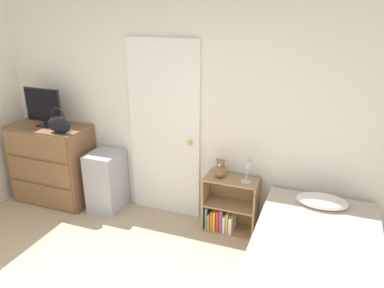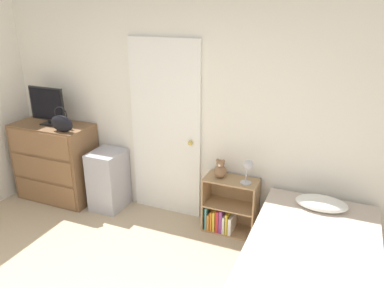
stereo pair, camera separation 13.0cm
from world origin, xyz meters
The scene contains 10 objects.
wall_back centered at (0.00, 2.28, 1.27)m, with size 10.00×0.06×2.55m.
door_closed centered at (-0.13, 2.23, 1.04)m, with size 0.87×0.09×2.09m.
dresser centered at (-1.60, 1.98, 0.50)m, with size 1.00×0.52×1.01m.
tv centered at (-1.62, 1.98, 1.25)m, with size 0.51×0.16×0.47m.
handbag centered at (-1.27, 1.81, 1.11)m, with size 0.31×0.11×0.30m.
storage_bin centered at (-0.83, 2.02, 0.37)m, with size 0.37×0.43×0.74m.
bookshelf centered at (0.69, 2.09, 0.25)m, with size 0.59×0.29×0.64m.
teddy_bear centered at (0.59, 2.09, 0.73)m, with size 0.14×0.14×0.22m.
desk_lamp centered at (0.91, 2.04, 0.83)m, with size 0.13×0.13×0.27m.
bed centered at (1.66, 1.29, 0.29)m, with size 1.08×1.90×0.68m.
Camera 2 is at (1.74, -1.43, 2.42)m, focal length 35.00 mm.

